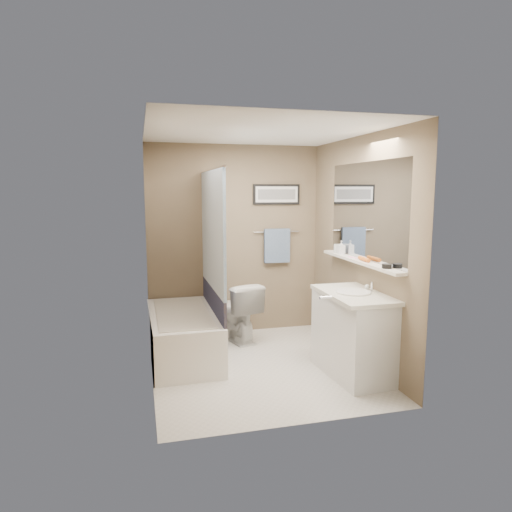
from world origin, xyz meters
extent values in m
plane|color=beige|center=(0.00, 0.00, 0.00)|extent=(2.50, 2.50, 0.00)
cube|color=white|center=(0.00, 0.00, 2.38)|extent=(2.20, 2.50, 0.04)
cube|color=brown|center=(0.00, 1.23, 1.20)|extent=(2.20, 0.04, 2.40)
cube|color=brown|center=(0.00, -1.23, 1.20)|extent=(2.20, 0.04, 2.40)
cube|color=brown|center=(-1.08, 0.00, 1.20)|extent=(0.04, 2.50, 2.40)
cube|color=brown|center=(1.08, 0.00, 1.20)|extent=(0.04, 2.50, 2.40)
cube|color=#BDA88F|center=(-1.09, 0.50, 1.00)|extent=(0.02, 1.55, 2.00)
cylinder|color=silver|center=(-0.40, 0.50, 2.05)|extent=(0.02, 1.55, 0.02)
cube|color=white|center=(-0.40, 0.50, 1.40)|extent=(0.03, 1.45, 1.28)
cube|color=#252845|center=(-0.40, 0.50, 0.58)|extent=(0.03, 1.45, 0.36)
cube|color=silver|center=(1.09, -0.15, 1.62)|extent=(0.02, 1.60, 1.00)
cube|color=silver|center=(1.04, -0.15, 1.10)|extent=(0.12, 1.60, 0.03)
cylinder|color=silver|center=(0.55, 1.22, 1.30)|extent=(0.60, 0.02, 0.02)
cube|color=#7F9BBA|center=(0.55, 1.20, 1.12)|extent=(0.34, 0.05, 0.44)
cube|color=black|center=(0.55, 1.23, 1.78)|extent=(0.62, 0.02, 0.26)
cube|color=white|center=(0.55, 1.22, 1.78)|extent=(0.56, 0.00, 0.20)
cube|color=#595959|center=(0.55, 1.22, 1.78)|extent=(0.50, 0.00, 0.13)
cube|color=silver|center=(0.55, -1.24, 1.00)|extent=(0.80, 0.02, 2.00)
cylinder|color=silver|center=(0.22, -1.19, 1.00)|extent=(0.10, 0.02, 0.02)
cube|color=white|center=(-0.75, 0.48, 0.25)|extent=(0.73, 1.51, 0.50)
cube|color=beige|center=(-0.75, 0.48, 0.50)|extent=(0.56, 1.36, 0.02)
imported|color=silver|center=(-0.05, 0.90, 0.36)|extent=(0.59, 0.80, 0.73)
cube|color=silver|center=(0.85, -0.44, 0.40)|extent=(0.56, 0.93, 0.80)
cube|color=beige|center=(0.84, -0.44, 0.82)|extent=(0.54, 0.96, 0.04)
cylinder|color=silver|center=(0.83, -0.44, 0.85)|extent=(0.34, 0.34, 0.01)
cylinder|color=silver|center=(1.03, -0.44, 0.89)|extent=(0.02, 0.02, 0.10)
sphere|color=silver|center=(1.03, -0.34, 0.87)|extent=(0.05, 0.05, 0.05)
cylinder|color=black|center=(1.04, -0.69, 1.14)|extent=(0.09, 0.09, 0.04)
cylinder|color=#D3621D|center=(1.04, -0.25, 1.14)|extent=(0.05, 0.22, 0.04)
cube|color=#FF9BC6|center=(1.04, -0.01, 1.12)|extent=(0.05, 0.16, 0.01)
cylinder|color=silver|center=(1.04, 0.40, 1.17)|extent=(0.08, 0.08, 0.10)
imported|color=#999999|center=(1.04, 0.29, 1.19)|extent=(0.07, 0.07, 0.15)
camera|label=1|loc=(-1.18, -4.42, 1.83)|focal=32.00mm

